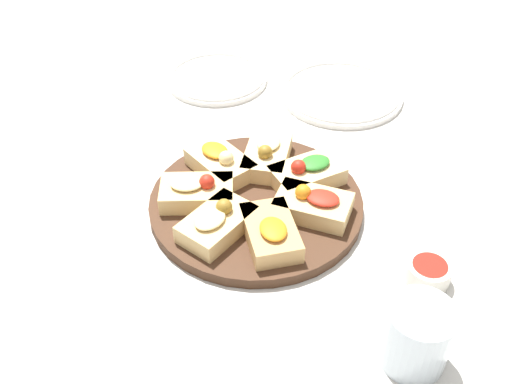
% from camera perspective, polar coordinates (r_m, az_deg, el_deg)
% --- Properties ---
extents(ground_plane, '(3.00, 3.00, 0.00)m').
position_cam_1_polar(ground_plane, '(0.92, 0.00, -1.52)').
color(ground_plane, beige).
extents(serving_board, '(0.33, 0.33, 0.02)m').
position_cam_1_polar(serving_board, '(0.92, 0.00, -1.10)').
color(serving_board, '#422819').
rests_on(serving_board, ground_plane).
extents(focaccia_slice_0, '(0.13, 0.11, 0.05)m').
position_cam_1_polar(focaccia_slice_0, '(0.94, 4.87, 1.77)').
color(focaccia_slice_0, '#E5C689').
rests_on(focaccia_slice_0, serving_board).
extents(focaccia_slice_1, '(0.08, 0.12, 0.05)m').
position_cam_1_polar(focaccia_slice_1, '(0.97, 1.04, 3.50)').
color(focaccia_slice_1, '#E5C689').
rests_on(focaccia_slice_1, serving_board).
extents(focaccia_slice_2, '(0.12, 0.13, 0.05)m').
position_cam_1_polar(focaccia_slice_2, '(0.96, -3.42, 2.81)').
color(focaccia_slice_2, '#E5C689').
rests_on(focaccia_slice_2, serving_board).
extents(focaccia_slice_3, '(0.11, 0.08, 0.05)m').
position_cam_1_polar(focaccia_slice_3, '(0.90, -5.68, 0.03)').
color(focaccia_slice_3, '#DBB775').
rests_on(focaccia_slice_3, serving_board).
extents(focaccia_slice_4, '(0.12, 0.13, 0.05)m').
position_cam_1_polar(focaccia_slice_4, '(0.85, -3.74, -2.95)').
color(focaccia_slice_4, '#DBB775').
rests_on(focaccia_slice_4, serving_board).
extents(focaccia_slice_5, '(0.10, 0.12, 0.04)m').
position_cam_1_polar(focaccia_slice_5, '(0.84, 1.42, -3.85)').
color(focaccia_slice_5, tan).
rests_on(focaccia_slice_5, serving_board).
extents(focaccia_slice_6, '(0.12, 0.10, 0.05)m').
position_cam_1_polar(focaccia_slice_6, '(0.88, 5.46, -1.18)').
color(focaccia_slice_6, '#DBB775').
rests_on(focaccia_slice_6, serving_board).
extents(plate_left, '(0.20, 0.20, 0.02)m').
position_cam_1_polar(plate_left, '(1.24, -3.75, 10.84)').
color(plate_left, white).
rests_on(plate_left, ground_plane).
extents(plate_right, '(0.24, 0.24, 0.02)m').
position_cam_1_polar(plate_right, '(1.19, 8.10, 9.39)').
color(plate_right, white).
rests_on(plate_right, ground_plane).
extents(water_glass, '(0.08, 0.08, 0.09)m').
position_cam_1_polar(water_glass, '(0.73, 15.05, -13.09)').
color(water_glass, silver).
rests_on(water_glass, ground_plane).
extents(dipping_bowl, '(0.06, 0.06, 0.03)m').
position_cam_1_polar(dipping_bowl, '(0.84, 16.09, -7.35)').
color(dipping_bowl, silver).
rests_on(dipping_bowl, ground_plane).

